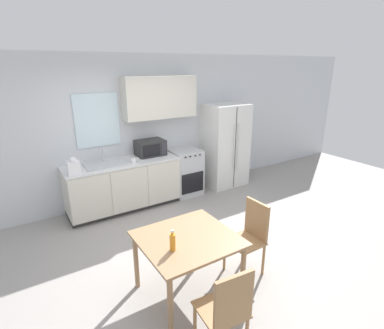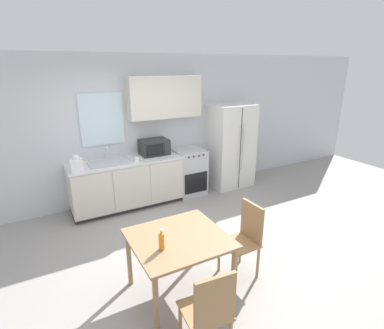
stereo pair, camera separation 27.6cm
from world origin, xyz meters
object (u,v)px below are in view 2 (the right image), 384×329
at_px(drink_bottle, 162,241).
at_px(dining_chair_side, 246,234).
at_px(dining_chair_near, 210,310).
at_px(microwave, 154,147).
at_px(dining_table, 179,245).
at_px(coffee_mug, 137,159).
at_px(refrigerator, 230,146).
at_px(oven_range, 188,171).

bearing_deg(drink_bottle, dining_chair_side, 2.88).
relative_size(dining_chair_near, dining_chair_side, 1.00).
bearing_deg(drink_bottle, dining_chair_near, -80.87).
bearing_deg(microwave, dining_chair_near, -104.65).
height_order(dining_table, drink_bottle, drink_bottle).
distance_m(coffee_mug, dining_table, 2.35).
relative_size(refrigerator, dining_chair_side, 1.87).
relative_size(refrigerator, dining_table, 1.71).
height_order(dining_chair_side, drink_bottle, drink_bottle).
bearing_deg(oven_range, drink_bottle, -123.14).
bearing_deg(coffee_mug, dining_chair_side, -76.83).
xyz_separation_m(microwave, dining_chair_near, (-0.89, -3.41, -0.50)).
bearing_deg(dining_table, drink_bottle, -155.11).
bearing_deg(dining_chair_near, refrigerator, 57.31).
bearing_deg(dining_table, refrigerator, 45.07).
xyz_separation_m(oven_range, drink_bottle, (-1.69, -2.58, 0.37)).
bearing_deg(dining_chair_near, microwave, 80.58).
bearing_deg(oven_range, refrigerator, -1.46).
height_order(coffee_mug, dining_table, coffee_mug).
height_order(refrigerator, drink_bottle, refrigerator).
distance_m(dining_chair_near, drink_bottle, 0.80).
relative_size(dining_table, drink_bottle, 4.44).
height_order(microwave, dining_chair_near, microwave).
xyz_separation_m(microwave, dining_chair_side, (0.12, -2.62, -0.50)).
bearing_deg(drink_bottle, microwave, 69.32).
bearing_deg(dining_chair_side, oven_range, -13.74).
bearing_deg(dining_table, dining_chair_side, -3.70).
relative_size(refrigerator, microwave, 3.38).
distance_m(dining_table, dining_chair_side, 0.89).
height_order(microwave, dining_chair_side, microwave).
distance_m(coffee_mug, drink_bottle, 2.49).
bearing_deg(oven_range, dining_chair_side, -102.40).
distance_m(refrigerator, microwave, 1.68).
bearing_deg(microwave, oven_range, -7.87).
distance_m(dining_chair_side, drink_bottle, 1.17).
distance_m(refrigerator, dining_chair_near, 4.19).
xyz_separation_m(coffee_mug, dining_chair_side, (0.55, -2.36, -0.39)).
height_order(dining_chair_near, dining_chair_side, same).
xyz_separation_m(microwave, coffee_mug, (-0.43, -0.25, -0.10)).
bearing_deg(refrigerator, coffee_mug, -176.33).
height_order(oven_range, refrigerator, refrigerator).
xyz_separation_m(dining_chair_near, dining_chair_side, (1.01, 0.79, 0.00)).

